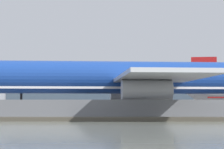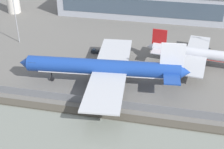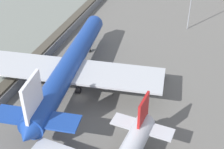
{
  "view_description": "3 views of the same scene",
  "coord_description": "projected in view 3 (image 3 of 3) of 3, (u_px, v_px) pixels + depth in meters",
  "views": [
    {
      "loc": [
        -6.97,
        -74.36,
        2.01
      ],
      "look_at": [
        -8.05,
        -1.33,
        7.07
      ],
      "focal_mm": 70.0,
      "sensor_mm": 36.0,
      "label": 1
    },
    {
      "loc": [
        17.1,
        -89.86,
        54.84
      ],
      "look_at": [
        -2.32,
        -2.06,
        3.0
      ],
      "focal_mm": 50.0,
      "sensor_mm": 36.0,
      "label": 2
    },
    {
      "loc": [
        56.68,
        26.15,
        47.99
      ],
      "look_at": [
        -6.02,
        6.8,
        4.32
      ],
      "focal_mm": 50.0,
      "sensor_mm": 36.0,
      "label": 3
    }
  ],
  "objects": [
    {
      "name": "perimeter_fence",
      "position": [
        22.0,
        82.0,
        81.27
      ],
      "size": [
        280.0,
        0.1,
        2.69
      ],
      "color": "slate",
      "rests_on": "ground"
    },
    {
      "name": "baggage_tug",
      "position": [
        161.0,
        77.0,
        84.14
      ],
      "size": [
        3.2,
        1.61,
        1.8
      ],
      "color": "#1E2328",
      "rests_on": "ground"
    },
    {
      "name": "shoreline_seawall",
      "position": [
        8.0,
        82.0,
        82.98
      ],
      "size": [
        320.0,
        3.0,
        0.5
      ],
      "color": "#474238",
      "rests_on": "ground"
    },
    {
      "name": "cargo_jet_blue",
      "position": [
        70.0,
        65.0,
        78.94
      ],
      "size": [
        56.25,
        48.62,
        16.17
      ],
      "color": "#193D93",
      "rests_on": "ground"
    },
    {
      "name": "ground_plane",
      "position": [
        79.0,
        97.0,
        78.09
      ],
      "size": [
        500.0,
        500.0,
        0.0
      ],
      "primitive_type": "plane",
      "color": "#66635E"
    }
  ]
}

